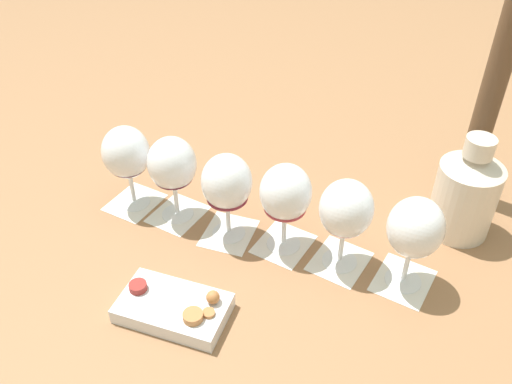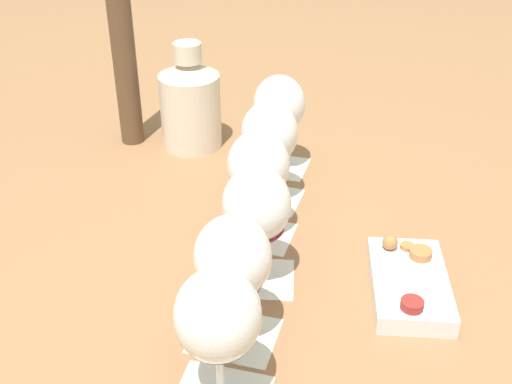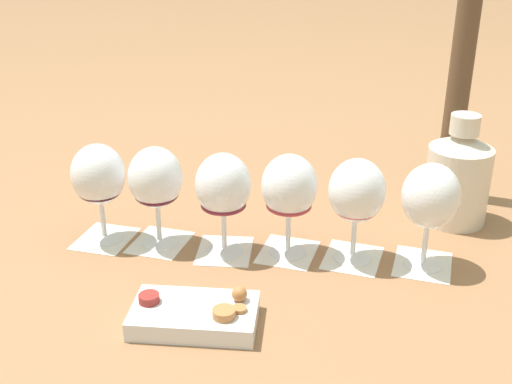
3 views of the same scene
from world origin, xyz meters
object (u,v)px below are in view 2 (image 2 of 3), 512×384
Objects in this scene: wine_glass_0 at (279,109)px; ceramic_vase at (190,102)px; wine_glass_1 at (270,137)px; wine_glass_2 at (258,169)px; wine_glass_3 at (256,209)px; wine_glass_5 at (218,321)px; wine_glass_4 at (233,262)px; snack_dish at (409,283)px.

ceramic_vase is (-0.19, -0.05, -0.03)m from wine_glass_0.
wine_glass_2 is (0.06, -0.09, 0.00)m from wine_glass_1.
wine_glass_2 is at bearing -23.83° from ceramic_vase.
wine_glass_2 is 0.35m from ceramic_vase.
wine_glass_1 is 0.11m from wine_glass_2.
wine_glass_5 is at bearing -56.91° from wine_glass_3.
wine_glass_1 is 1.00× the size of wine_glass_3.
wine_glass_4 reaches higher than snack_dish.
snack_dish is (0.38, -0.14, -0.10)m from wine_glass_0.
wine_glass_0 is 0.23m from wine_glass_2.
wine_glass_1 is at bearing 124.09° from wine_glass_2.
ceramic_vase is at bearing 144.13° from wine_glass_4.
wine_glass_4 is (0.06, -0.10, -0.00)m from wine_glass_3.
wine_glass_2 and wine_glass_3 have the same top height.
wine_glass_1 is 0.34m from wine_glass_4.
ceramic_vase reaches higher than wine_glass_3.
wine_glass_0 is at bearing 124.15° from wine_glass_2.
wine_glass_0 is 0.42m from snack_dish.
wine_glass_4 is 0.28m from snack_dish.
wine_glass_1 is 0.33m from snack_dish.
wine_glass_1 reaches higher than snack_dish.
wine_glass_2 and wine_glass_4 have the same top height.
wine_glass_4 is at bearing -54.71° from wine_glass_1.
wine_glass_5 is at bearing -99.48° from snack_dish.
wine_glass_3 is 0.12m from wine_glass_4.
wine_glass_3 is at bearing -53.25° from wine_glass_0.
wine_glass_3 is 0.22m from wine_glass_5.
wine_glass_4 is (0.26, -0.38, -0.00)m from wine_glass_0.
wine_glass_0 and wine_glass_2 have the same top height.
snack_dish is at bearing -8.68° from wine_glass_1.
wine_glass_1 and wine_glass_2 have the same top height.
wine_glass_0 is at bearing 126.75° from wine_glass_3.
wine_glass_3 is at bearing 123.09° from wine_glass_5.
ceramic_vase is at bearing 169.44° from wine_glass_1.
wine_glass_5 reaches higher than snack_dish.
snack_dish is at bearing 36.07° from wine_glass_3.
wine_glass_0 reaches higher than snack_dish.
wine_glass_3 is 0.24m from snack_dish.
wine_glass_3 is 0.45m from ceramic_vase.
wine_glass_1 is at bearing 125.29° from wine_glass_4.
wine_glass_1 is 1.00× the size of wine_glass_4.
wine_glass_2 is at bearing -55.85° from wine_glass_0.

